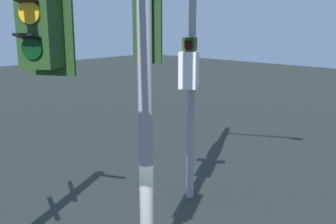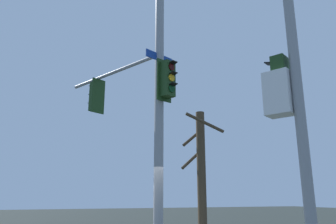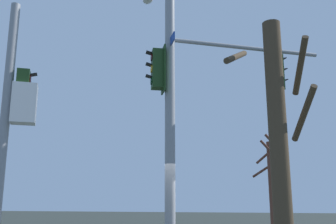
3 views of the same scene
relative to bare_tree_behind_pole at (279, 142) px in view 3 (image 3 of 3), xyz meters
name	(u,v)px [view 3 (image 3 of 3)]	position (x,y,z in m)	size (l,w,h in m)	color
main_signal_pole_assembly	(186,69)	(-2.20, 3.01, 2.59)	(5.96, 3.70, 9.48)	gray
secondary_pole_assembly	(15,113)	(-6.08, 0.86, 1.03)	(0.83, 0.69, 6.50)	gray
bare_tree_behind_pole	(279,142)	(0.00, 0.00, 0.00)	(1.64, 1.48, 4.98)	#473827
bare_tree_across_street	(273,182)	(0.38, 11.11, -0.24)	(1.65, 1.68, 4.47)	brown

